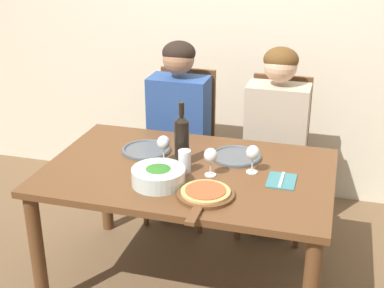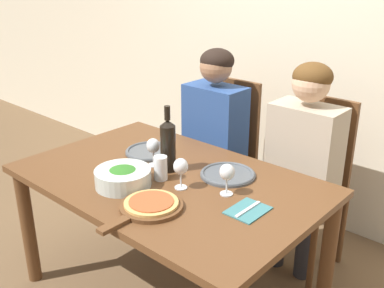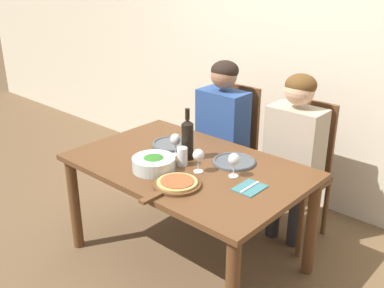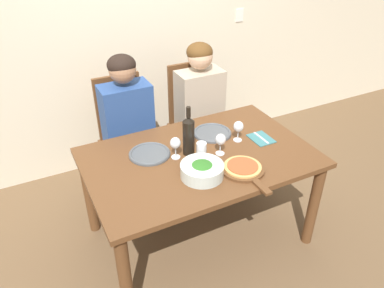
# 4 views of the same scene
# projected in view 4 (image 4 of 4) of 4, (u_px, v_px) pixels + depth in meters

# --- Properties ---
(ground_plane) EXTENTS (40.00, 40.00, 0.00)m
(ground_plane) POSITION_uv_depth(u_px,v_px,m) (199.00, 234.00, 2.86)
(ground_plane) COLOR brown
(back_wall) EXTENTS (10.00, 0.06, 2.70)m
(back_wall) POSITION_uv_depth(u_px,v_px,m) (128.00, 16.00, 3.13)
(back_wall) COLOR beige
(back_wall) RESTS_ON ground
(dining_table) EXTENTS (1.50, 0.96, 0.72)m
(dining_table) POSITION_uv_depth(u_px,v_px,m) (199.00, 168.00, 2.53)
(dining_table) COLOR brown
(dining_table) RESTS_ON ground
(chair_left) EXTENTS (0.42, 0.42, 1.01)m
(chair_left) POSITION_uv_depth(u_px,v_px,m) (126.00, 134.00, 3.08)
(chair_left) COLOR brown
(chair_left) RESTS_ON ground
(chair_right) EXTENTS (0.42, 0.42, 1.01)m
(chair_right) POSITION_uv_depth(u_px,v_px,m) (194.00, 118.00, 3.33)
(chair_right) COLOR brown
(chair_right) RESTS_ON ground
(person_woman) EXTENTS (0.47, 0.51, 1.24)m
(person_woman) POSITION_uv_depth(u_px,v_px,m) (128.00, 117.00, 2.88)
(person_woman) COLOR #28282D
(person_woman) RESTS_ON ground
(person_man) EXTENTS (0.47, 0.51, 1.24)m
(person_man) POSITION_uv_depth(u_px,v_px,m) (201.00, 101.00, 3.12)
(person_man) COLOR #28282D
(person_man) RESTS_ON ground
(wine_bottle) EXTENTS (0.08, 0.08, 0.34)m
(wine_bottle) POSITION_uv_depth(u_px,v_px,m) (189.00, 135.00, 2.43)
(wine_bottle) COLOR black
(wine_bottle) RESTS_ON dining_table
(broccoli_bowl) EXTENTS (0.27, 0.27, 0.09)m
(broccoli_bowl) POSITION_uv_depth(u_px,v_px,m) (202.00, 170.00, 2.26)
(broccoli_bowl) COLOR silver
(broccoli_bowl) RESTS_ON dining_table
(dinner_plate_left) EXTENTS (0.28, 0.28, 0.02)m
(dinner_plate_left) POSITION_uv_depth(u_px,v_px,m) (150.00, 154.00, 2.48)
(dinner_plate_left) COLOR #4C5156
(dinner_plate_left) RESTS_ON dining_table
(dinner_plate_right) EXTENTS (0.28, 0.28, 0.02)m
(dinner_plate_right) POSITION_uv_depth(u_px,v_px,m) (212.00, 133.00, 2.71)
(dinner_plate_right) COLOR #4C5156
(dinner_plate_right) RESTS_ON dining_table
(pizza_on_board) EXTENTS (0.28, 0.42, 0.04)m
(pizza_on_board) POSITION_uv_depth(u_px,v_px,m) (243.00, 169.00, 2.33)
(pizza_on_board) COLOR brown
(pizza_on_board) RESTS_ON dining_table
(wine_glass_left) EXTENTS (0.07, 0.07, 0.15)m
(wine_glass_left) POSITION_uv_depth(u_px,v_px,m) (175.00, 144.00, 2.40)
(wine_glass_left) COLOR silver
(wine_glass_left) RESTS_ON dining_table
(wine_glass_right) EXTENTS (0.07, 0.07, 0.15)m
(wine_glass_right) POSITION_uv_depth(u_px,v_px,m) (238.00, 127.00, 2.59)
(wine_glass_right) COLOR silver
(wine_glass_right) RESTS_ON dining_table
(wine_glass_centre) EXTENTS (0.07, 0.07, 0.15)m
(wine_glass_centre) POSITION_uv_depth(u_px,v_px,m) (221.00, 140.00, 2.44)
(wine_glass_centre) COLOR silver
(wine_glass_centre) RESTS_ON dining_table
(water_tumbler) EXTENTS (0.07, 0.07, 0.12)m
(water_tumbler) POSITION_uv_depth(u_px,v_px,m) (201.00, 151.00, 2.41)
(water_tumbler) COLOR silver
(water_tumbler) RESTS_ON dining_table
(fork_on_napkin) EXTENTS (0.14, 0.18, 0.01)m
(fork_on_napkin) POSITION_uv_depth(u_px,v_px,m) (261.00, 138.00, 2.66)
(fork_on_napkin) COLOR #387075
(fork_on_napkin) RESTS_ON dining_table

